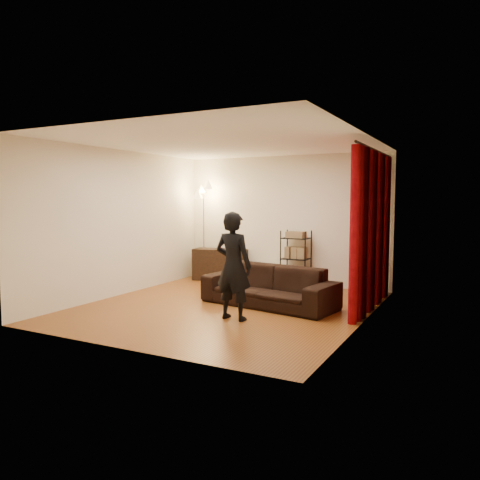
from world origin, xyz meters
The scene contains 14 objects.
floor centered at (0.00, 0.00, 0.00)m, with size 5.00×5.00×0.00m, color brown.
ceiling centered at (0.00, 0.00, 2.70)m, with size 5.00×5.00×0.00m, color white.
wall_back centered at (0.00, 2.50, 1.35)m, with size 5.00×5.00×0.00m, color beige.
wall_front centered at (0.00, -2.50, 1.35)m, with size 5.00×5.00×0.00m, color beige.
wall_left centered at (-2.25, 0.00, 1.35)m, with size 5.00×5.00×0.00m, color beige.
wall_right centered at (2.25, 0.00, 1.35)m, with size 5.00×5.00×0.00m, color beige.
curtain_rod centered at (2.15, 1.12, 2.58)m, with size 0.04×0.04×2.65m, color black.
curtain centered at (2.13, 1.12, 1.28)m, with size 0.22×2.65×2.55m, color maroon, non-canonical shape.
sofa centered at (0.59, 0.40, 0.33)m, with size 2.28×0.89×0.67m, color black.
person centered at (0.49, -0.66, 0.80)m, with size 0.59×0.39×1.61m, color black.
media_cabinet centered at (-1.39, 2.23, 0.35)m, with size 1.19×0.45×0.69m, color black.
storage_boxes centered at (-0.41, 2.17, 0.16)m, with size 0.39×0.31×0.32m, color silver, non-canonical shape.
wire_shelf centered at (0.38, 2.22, 0.58)m, with size 0.53×0.37×1.16m, color black, non-canonical shape.
floor_lamp centered at (-1.78, 2.16, 1.06)m, with size 0.38×0.38×2.13m, color silver, non-canonical shape.
Camera 1 is at (3.75, -6.69, 1.78)m, focal length 35.00 mm.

